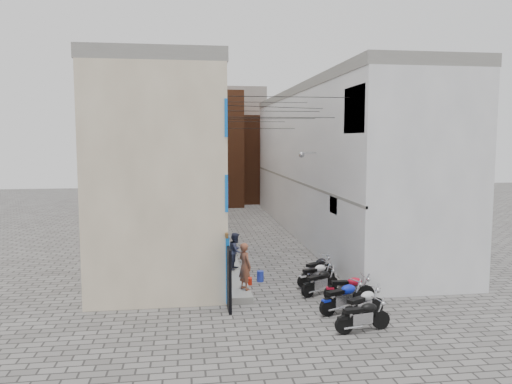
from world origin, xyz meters
name	(u,v)px	position (x,y,z in m)	size (l,w,h in m)	color
ground	(297,302)	(0.00, 0.00, 0.00)	(90.00, 90.00, 0.00)	#565351
plinth	(218,233)	(-2.05, 13.00, 0.12)	(0.90, 26.00, 0.25)	gray
building_left	(168,162)	(-4.98, 12.95, 4.50)	(5.10, 27.00, 9.00)	#BDAD8F
building_right	(330,161)	(5.00, 13.00, 4.51)	(5.94, 26.00, 9.00)	silver
building_far_brick_left	(207,149)	(-2.00, 28.00, 5.00)	(6.00, 6.00, 10.00)	brown
building_far_brick_right	(259,159)	(3.00, 30.00, 4.00)	(5.00, 6.00, 8.00)	brown
building_far_concrete	(224,143)	(0.00, 34.00, 5.50)	(8.00, 5.00, 11.00)	gray
far_shopfront	(233,194)	(0.00, 25.20, 1.20)	(2.00, 0.30, 2.40)	black
overhead_wires	(265,114)	(0.00, 7.64, 7.12)	(5.80, 13.02, 1.32)	black
motorcycle_a	(363,315)	(1.37, -3.00, 0.54)	(0.59, 1.86, 1.08)	black
motorcycle_b	(363,303)	(1.70, -2.11, 0.57)	(0.63, 1.98, 1.15)	#B9BABE
motorcycle_c	(343,296)	(1.31, -1.27, 0.57)	(0.62, 1.98, 1.14)	#0C1FB4
motorcycle_d	(349,287)	(1.88, -0.17, 0.54)	(0.59, 1.86, 1.08)	#A50B21
motorcycle_e	(320,281)	(1.06, 0.78, 0.53)	(0.58, 1.83, 1.06)	black
motorcycle_f	(316,273)	(1.20, 1.86, 0.52)	(0.56, 1.78, 1.03)	silver
motorcycle_g	(318,267)	(1.47, 2.65, 0.55)	(0.60, 1.89, 1.10)	black
person_a	(245,266)	(-1.80, 1.00, 1.14)	(0.65, 0.43, 1.78)	brown
person_b	(236,251)	(-1.84, 4.00, 1.05)	(0.78, 0.61, 1.60)	#33364D
water_jug_near	(260,276)	(-0.94, 2.78, 0.22)	(0.29, 0.29, 0.45)	#2438B5
water_jug_far	(244,273)	(-1.55, 3.24, 0.25)	(0.32, 0.32, 0.50)	blue
red_crate	(247,281)	(-1.55, 2.46, 0.13)	(0.43, 0.32, 0.27)	red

